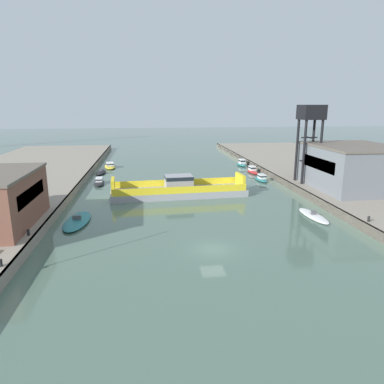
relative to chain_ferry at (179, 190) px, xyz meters
The scene contains 16 objects.
ground_plane 22.67m from the chain_ferry, 86.31° to the right, with size 400.00×400.00×0.00m, color #4C6656.
quay_right 34.03m from the chain_ferry, ahead, with size 28.00×140.00×1.23m.
chain_ferry is the anchor object (origin of this frame).
moored_boat_near_left 17.88m from the chain_ferry, 142.90° to the left, with size 1.99×6.38×1.20m.
moored_boat_near_right 19.85m from the chain_ferry, 28.95° to the left, with size 1.90×5.39×1.39m.
moored_boat_mid_left 26.30m from the chain_ferry, 125.34° to the left, with size 2.25×6.48×1.05m.
moored_boat_mid_right 32.01m from the chain_ferry, 115.82° to the left, with size 3.51×7.91×1.32m.
moored_boat_far_left 18.63m from the chain_ferry, 139.94° to the right, with size 3.42×8.47×0.97m.
moored_boat_far_right 21.78m from the chain_ferry, 38.90° to the right, with size 2.31×7.25×0.87m.
moored_boat_upstream_a 32.60m from the chain_ferry, 56.20° to the left, with size 2.17×5.03×1.76m.
moored_boat_upstream_b 25.39m from the chain_ferry, 44.61° to the left, with size 2.00×5.39×1.53m.
warehouse_shed 29.00m from the chain_ferry, ahead, with size 12.72×15.66×7.11m.
crane_tower 25.84m from the chain_ferry, ahead, with size 3.83×3.83×13.49m.
bollard_left_fore 32.04m from the chain_ferry, 123.87° to the right, with size 0.32×0.32×0.71m.
bollard_left_mid 26.21m from the chain_ferry, 132.95° to the right, with size 0.32×0.32×0.71m.
bollard_right_mid 28.65m from the chain_ferry, 43.52° to the right, with size 0.32×0.32×0.71m.
Camera 1 is at (-6.62, -33.48, 14.73)m, focal length 32.71 mm.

